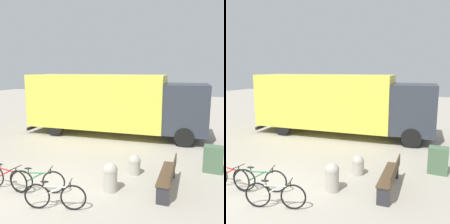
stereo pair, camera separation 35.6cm
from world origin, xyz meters
The scene contains 9 objects.
ground_plane centered at (0.00, 0.00, 0.00)m, with size 60.00×60.00×0.00m, color #A8A091.
delivery_truck centered at (-0.66, 6.87, 1.82)m, with size 9.83×3.56×3.30m.
park_bench centered at (3.45, 1.56, 0.51)m, with size 0.55×1.97×0.86m.
bicycle_near centered at (-1.06, -0.32, 0.37)m, with size 1.64×0.44×0.77m.
bicycle_middle centered at (-0.05, -0.13, 0.37)m, with size 1.56×0.65×0.77m.
bicycle_far centered at (0.95, -0.66, 0.37)m, with size 1.57×0.63×0.77m.
bollard_near_bench centered at (1.86, 0.83, 0.46)m, with size 0.43×0.43×0.87m.
bollard_far_bench centered at (2.14, 2.27, 0.35)m, with size 0.42×0.42×0.68m.
utility_box centered at (4.62, 3.55, 0.47)m, with size 0.65×0.46×0.93m.
Camera 2 is at (4.98, -5.41, 3.59)m, focal length 40.00 mm.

